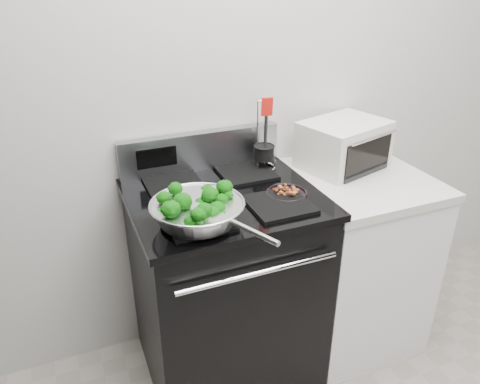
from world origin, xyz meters
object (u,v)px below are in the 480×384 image
gas_range (226,284)px  skillet (198,211)px  toaster_oven (344,145)px  bacon_plate (287,191)px  utensil_holder (264,156)px

gas_range → skillet: bearing=-133.1°
skillet → toaster_oven: (0.84, 0.32, 0.03)m
gas_range → toaster_oven: (0.67, 0.13, 0.55)m
gas_range → bacon_plate: 0.55m
gas_range → bacon_plate: gas_range is taller
utensil_holder → toaster_oven: bearing=-0.9°
bacon_plate → toaster_oven: size_ratio=0.38×
bacon_plate → toaster_oven: 0.49m
gas_range → skillet: gas_range is taller
bacon_plate → toaster_oven: bearing=28.4°
gas_range → bacon_plate: (0.24, -0.10, 0.48)m
utensil_holder → toaster_oven: (0.40, -0.06, 0.02)m
skillet → bacon_plate: skillet is taller
skillet → gas_range: bearing=23.0°
skillet → bacon_plate: 0.42m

